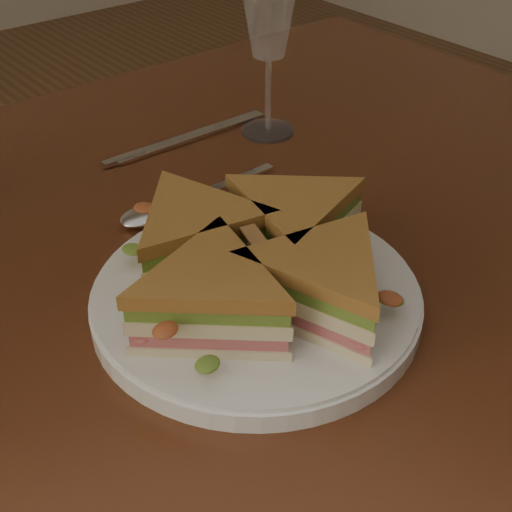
# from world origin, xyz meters

# --- Properties ---
(table) EXTENTS (1.20, 0.80, 0.75)m
(table) POSITION_xyz_m (0.00, 0.00, 0.65)
(table) COLOR #35170C
(table) RESTS_ON ground
(plate) EXTENTS (0.26, 0.26, 0.02)m
(plate) POSITION_xyz_m (0.02, -0.11, 0.76)
(plate) COLOR white
(plate) RESTS_ON table
(sandwich_wedges) EXTENTS (0.28, 0.28, 0.06)m
(sandwich_wedges) POSITION_xyz_m (0.02, -0.11, 0.80)
(sandwich_wedges) COLOR beige
(sandwich_wedges) RESTS_ON plate
(crisps_mound) EXTENTS (0.09, 0.09, 0.05)m
(crisps_mound) POSITION_xyz_m (0.02, -0.11, 0.79)
(crisps_mound) COLOR #C04E18
(crisps_mound) RESTS_ON plate
(spoon) EXTENTS (0.18, 0.03, 0.01)m
(spoon) POSITION_xyz_m (0.04, 0.06, 0.75)
(spoon) COLOR silver
(spoon) RESTS_ON table
(knife) EXTENTS (0.22, 0.02, 0.00)m
(knife) POSITION_xyz_m (0.13, 0.17, 0.75)
(knife) COLOR silver
(knife) RESTS_ON table
(wine_glass) EXTENTS (0.07, 0.07, 0.19)m
(wine_glass) POSITION_xyz_m (0.23, 0.13, 0.89)
(wine_glass) COLOR white
(wine_glass) RESTS_ON table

